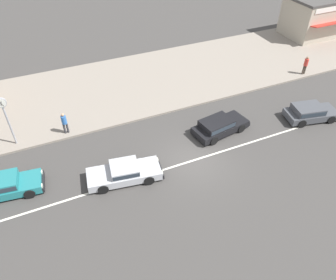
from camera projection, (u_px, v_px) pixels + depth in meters
ground_plane at (195, 160)px, 20.38m from camera, size 160.00×160.00×0.00m
lane_centre_stripe at (195, 160)px, 20.38m from camera, size 50.40×0.14×0.01m
kerb_strip at (138, 83)px, 27.52m from camera, size 68.00×10.00×0.15m
hatchback_black_0 at (219, 126)px, 22.11m from camera, size 4.17×2.21×1.10m
hatchback_dark_grey_1 at (310, 112)px, 23.33m from camera, size 4.03×2.39×1.10m
hatchback_teal_2 at (5, 185)px, 17.98m from camera, size 3.85×2.04×1.10m
sedan_silver_3 at (125, 172)px, 18.82m from camera, size 4.51×2.25×1.06m
street_clock at (4, 111)px, 19.75m from camera, size 0.62×0.22×3.46m
pedestrian_near_clock at (64, 122)px, 21.66m from camera, size 0.34×0.34×1.57m
pedestrian_mid_kerb at (306, 64)px, 27.93m from camera, size 0.34×0.34×1.61m
shopfront_mid_block at (315, 16)px, 34.02m from camera, size 5.85×5.10×3.88m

